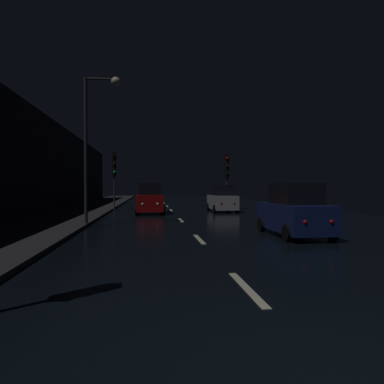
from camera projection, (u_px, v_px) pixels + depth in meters
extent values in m
cube|color=black|center=(171.00, 210.00, 27.64)|extent=(26.08, 84.00, 0.02)
cube|color=#28282B|center=(84.00, 210.00, 26.79)|extent=(4.40, 84.00, 0.15)
cube|color=black|center=(33.00, 162.00, 22.94)|extent=(0.80, 63.00, 7.05)
cube|color=beige|center=(247.00, 288.00, 6.32)|extent=(0.16, 2.20, 0.01)
cube|color=beige|center=(199.00, 239.00, 12.25)|extent=(0.16, 2.20, 0.01)
cube|color=beige|center=(181.00, 220.00, 19.23)|extent=(0.16, 2.20, 0.01)
cube|color=beige|center=(171.00, 210.00, 27.63)|extent=(0.16, 2.20, 0.01)
cube|color=beige|center=(167.00, 206.00, 33.56)|extent=(0.16, 2.20, 0.01)
cube|color=beige|center=(164.00, 203.00, 40.42)|extent=(0.16, 2.20, 0.01)
cylinder|color=#38383A|center=(227.00, 194.00, 28.00)|extent=(0.12, 0.12, 2.62)
cube|color=black|center=(227.00, 166.00, 27.97)|extent=(0.32, 0.35, 1.90)
sphere|color=red|center=(227.00, 158.00, 27.78)|extent=(0.22, 0.22, 0.22)
sphere|color=black|center=(227.00, 166.00, 27.79)|extent=(0.22, 0.22, 0.22)
sphere|color=black|center=(227.00, 174.00, 27.80)|extent=(0.22, 0.22, 0.22)
cylinder|color=#38383A|center=(114.00, 193.00, 27.62)|extent=(0.12, 0.12, 2.75)
cube|color=black|center=(114.00, 164.00, 27.59)|extent=(0.35, 0.38, 1.90)
sphere|color=black|center=(114.00, 156.00, 27.40)|extent=(0.22, 0.22, 0.22)
sphere|color=black|center=(114.00, 164.00, 27.41)|extent=(0.22, 0.22, 0.22)
sphere|color=#19D84C|center=(114.00, 172.00, 27.42)|extent=(0.22, 0.22, 0.22)
cylinder|color=#2D2D30|center=(86.00, 152.00, 16.21)|extent=(0.16, 0.16, 7.05)
cylinder|color=#2D2D30|center=(101.00, 79.00, 16.25)|extent=(1.40, 0.10, 0.10)
sphere|color=beige|center=(116.00, 82.00, 16.34)|extent=(0.44, 0.44, 0.44)
cube|color=maroon|center=(150.00, 203.00, 24.30)|extent=(1.78, 4.14, 1.08)
cube|color=black|center=(150.00, 189.00, 24.43)|extent=(1.51, 2.07, 0.83)
cylinder|color=black|center=(163.00, 210.00, 22.98)|extent=(0.22, 0.63, 0.63)
cylinder|color=black|center=(137.00, 210.00, 22.76)|extent=(0.22, 0.63, 0.63)
cylinder|color=black|center=(161.00, 208.00, 25.85)|extent=(0.22, 0.63, 0.63)
cylinder|color=black|center=(138.00, 208.00, 25.64)|extent=(0.22, 0.63, 0.63)
sphere|color=white|center=(158.00, 204.00, 22.35)|extent=(0.18, 0.18, 0.18)
sphere|color=white|center=(142.00, 204.00, 22.23)|extent=(0.18, 0.18, 0.18)
sphere|color=red|center=(156.00, 201.00, 26.37)|extent=(0.18, 0.18, 0.18)
sphere|color=red|center=(143.00, 201.00, 26.25)|extent=(0.18, 0.18, 0.18)
cube|color=#A5A8AD|center=(222.00, 202.00, 26.05)|extent=(1.67, 3.89, 1.02)
cube|color=black|center=(222.00, 190.00, 25.90)|extent=(1.42, 1.95, 0.78)
cylinder|color=black|center=(208.00, 207.00, 27.30)|extent=(0.20, 0.59, 0.59)
cylinder|color=black|center=(228.00, 207.00, 27.51)|extent=(0.20, 0.59, 0.59)
cylinder|color=black|center=(215.00, 209.00, 24.60)|extent=(0.20, 0.59, 0.59)
cylinder|color=black|center=(237.00, 209.00, 24.81)|extent=(0.20, 0.59, 0.59)
sphere|color=slate|center=(212.00, 201.00, 27.88)|extent=(0.17, 0.17, 0.17)
sphere|color=slate|center=(223.00, 201.00, 28.00)|extent=(0.17, 0.17, 0.17)
sphere|color=red|center=(221.00, 203.00, 24.10)|extent=(0.17, 0.17, 0.17)
sphere|color=red|center=(234.00, 203.00, 24.21)|extent=(0.17, 0.17, 0.17)
cube|color=#141E51|center=(294.00, 217.00, 13.17)|extent=(1.67, 3.90, 1.02)
cube|color=black|center=(295.00, 194.00, 13.02)|extent=(1.42, 1.95, 0.78)
cylinder|color=black|center=(261.00, 224.00, 14.43)|extent=(0.20, 0.59, 0.59)
cylinder|color=black|center=(298.00, 224.00, 14.64)|extent=(0.20, 0.59, 0.59)
cylinder|color=black|center=(287.00, 233.00, 11.72)|extent=(0.20, 0.59, 0.59)
cylinder|color=black|center=(333.00, 232.00, 11.93)|extent=(0.20, 0.59, 0.59)
sphere|color=slate|center=(265.00, 213.00, 15.01)|extent=(0.17, 0.17, 0.17)
sphere|color=slate|center=(285.00, 213.00, 15.13)|extent=(0.17, 0.17, 0.17)
sphere|color=red|center=(305.00, 222.00, 11.22)|extent=(0.17, 0.17, 0.17)
sphere|color=red|center=(331.00, 222.00, 11.34)|extent=(0.17, 0.17, 0.17)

